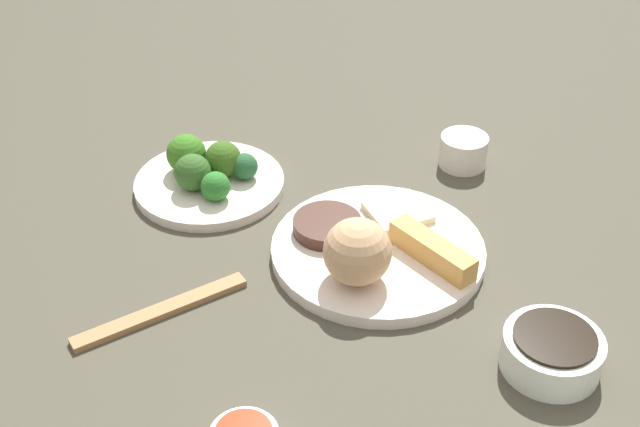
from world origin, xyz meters
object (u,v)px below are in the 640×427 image
at_px(main_plate, 378,250).
at_px(teacup, 463,151).
at_px(soy_sauce_bowl, 552,353).
at_px(chopsticks_pair, 161,311).
at_px(broccoli_plate, 210,184).

distance_m(main_plate, teacup, 0.25).
distance_m(soy_sauce_bowl, chopsticks_pair, 0.43).
xyz_separation_m(main_plate, broccoli_plate, (-0.16, -0.21, -0.00)).
bearing_deg(soy_sauce_bowl, chopsticks_pair, -104.30).
xyz_separation_m(main_plate, soy_sauce_bowl, (0.19, 0.16, 0.01)).
distance_m(broccoli_plate, chopsticks_pair, 0.25).
height_order(broccoli_plate, soy_sauce_bowl, soy_sauce_bowl).
distance_m(soy_sauce_bowl, teacup, 0.39).
bearing_deg(broccoli_plate, chopsticks_pair, -9.69).
distance_m(broccoli_plate, soy_sauce_bowl, 0.51).
distance_m(main_plate, broccoli_plate, 0.27).
height_order(soy_sauce_bowl, chopsticks_pair, soy_sauce_bowl).
bearing_deg(main_plate, soy_sauce_bowl, 39.07).
bearing_deg(broccoli_plate, teacup, 96.20).
bearing_deg(chopsticks_pair, soy_sauce_bowl, 75.70).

